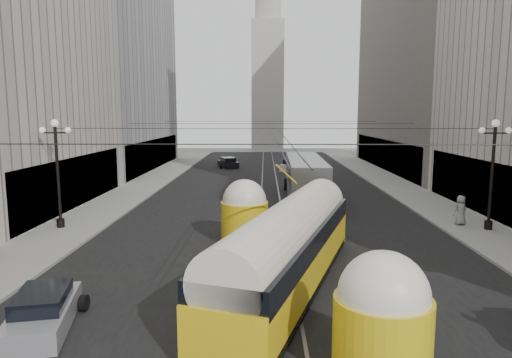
{
  "coord_description": "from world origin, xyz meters",
  "views": [
    {
      "loc": [
        -0.46,
        -8.22,
        6.79
      ],
      "look_at": [
        -0.89,
        13.8,
        3.67
      ],
      "focal_mm": 32.0,
      "sensor_mm": 36.0,
      "label": 1
    }
  ],
  "objects_px": {
    "streetcar": "(289,246)",
    "city_bus": "(305,177)",
    "pedestrian_sidewalk_right": "(461,210)",
    "sedan_silver": "(43,312)"
  },
  "relations": [
    {
      "from": "city_bus",
      "to": "pedestrian_sidewalk_right",
      "type": "bearing_deg",
      "value": -46.55
    },
    {
      "from": "streetcar",
      "to": "city_bus",
      "type": "xyz_separation_m",
      "value": [
        2.28,
        19.09,
        0.12
      ]
    },
    {
      "from": "city_bus",
      "to": "sedan_silver",
      "type": "bearing_deg",
      "value": -114.27
    },
    {
      "from": "streetcar",
      "to": "pedestrian_sidewalk_right",
      "type": "xyz_separation_m",
      "value": [
        10.91,
        9.98,
        -0.64
      ]
    },
    {
      "from": "streetcar",
      "to": "city_bus",
      "type": "height_order",
      "value": "streetcar"
    },
    {
      "from": "streetcar",
      "to": "pedestrian_sidewalk_right",
      "type": "bearing_deg",
      "value": 42.45
    },
    {
      "from": "city_bus",
      "to": "sedan_silver",
      "type": "xyz_separation_m",
      "value": [
        -10.29,
        -22.81,
        -1.24
      ]
    },
    {
      "from": "pedestrian_sidewalk_right",
      "to": "city_bus",
      "type": "bearing_deg",
      "value": -65.62
    },
    {
      "from": "pedestrian_sidewalk_right",
      "to": "streetcar",
      "type": "bearing_deg",
      "value": 23.38
    },
    {
      "from": "city_bus",
      "to": "sedan_silver",
      "type": "distance_m",
      "value": 25.05
    }
  ]
}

